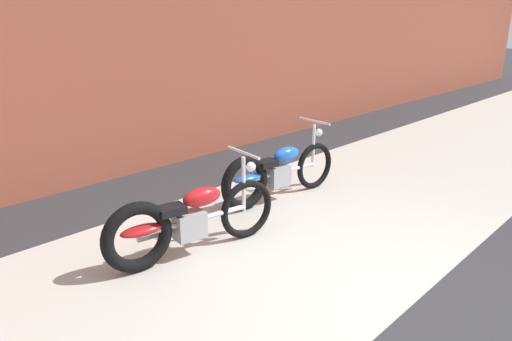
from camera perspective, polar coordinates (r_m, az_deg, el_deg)
ground_plane at (r=4.47m, az=17.98°, el=-15.48°), size 80.00×80.00×0.00m
sidewalk_slab at (r=5.31m, az=0.74°, el=-8.84°), size 36.00×3.50×0.01m
motorcycle_red at (r=4.94m, az=-8.86°, el=-6.13°), size 1.99×0.67×1.03m
motorcycle_blue at (r=6.38m, az=2.09°, el=-0.32°), size 2.00×0.60×1.03m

